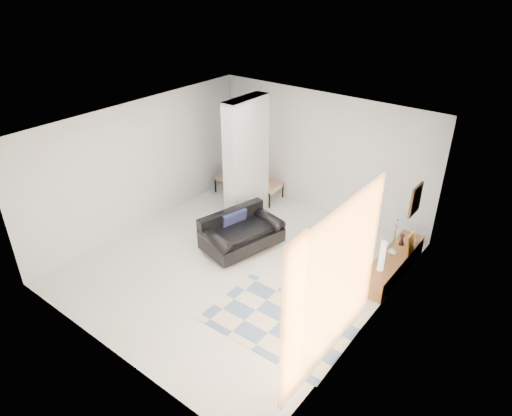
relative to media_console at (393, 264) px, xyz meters
The scene contains 17 objects.
floor 2.97m from the media_console, 148.16° to the right, with size 6.00×6.00×0.00m, color silver.
ceiling 3.94m from the media_console, 148.16° to the right, with size 6.00×6.00×0.00m, color white.
wall_back 3.14m from the media_console, 150.34° to the left, with size 6.00×6.00×0.00m, color silver.
wall_front 5.35m from the media_console, 118.90° to the right, with size 6.00×6.00×0.00m, color silver.
wall_left 5.63m from the media_console, 163.46° to the right, with size 6.00×6.00×0.00m, color silver.
wall_right 1.98m from the media_console, 81.64° to the right, with size 6.00×6.00×0.00m, color silver.
partition_column 3.81m from the media_console, behind, with size 0.35×1.20×2.80m, color silver.
hallway_door 4.89m from the media_console, 163.20° to the left, with size 0.85×0.06×2.04m, color silver.
curtain 2.99m from the media_console, 86.84° to the right, with size 2.55×2.55×0.00m, color #FF9F43.
wall_art 1.46m from the media_console, ahead, with size 0.04×0.45×0.55m, color #3A1F10.
media_console is the anchor object (origin of this frame).
loveseat 3.09m from the media_console, 158.90° to the right, with size 1.29×1.78×0.76m.
daybed 4.38m from the media_console, 167.97° to the left, with size 1.71×0.86×0.77m.
area_rug 2.64m from the media_console, 110.47° to the right, with size 2.33×1.55×0.01m, color beige.
cylinder_lamp 0.78m from the media_console, 91.91° to the right, with size 0.11×0.11×0.60m, color white.
bronze_figurine 0.54m from the media_console, 96.58° to the left, with size 0.12×0.12×0.24m, color #301F15, non-canonical shape.
vase 0.28m from the media_console, behind, with size 0.16×0.16×0.17m, color silver.
Camera 1 is at (4.83, -5.68, 5.34)m, focal length 32.00 mm.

